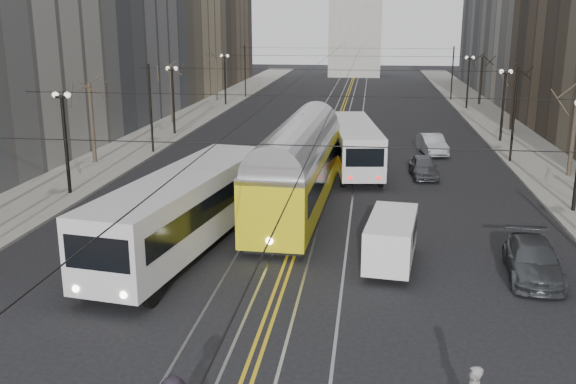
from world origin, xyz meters
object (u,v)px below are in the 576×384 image
(transit_bus, at_px, (185,213))
(sedan_parked, at_px, (533,260))
(cargo_van, at_px, (391,242))
(rear_bus, at_px, (354,147))
(sedan_silver, at_px, (432,144))
(streetcar, at_px, (298,175))
(sedan_grey, at_px, (424,167))

(transit_bus, bearing_deg, sedan_parked, 3.96)
(transit_bus, xyz_separation_m, cargo_van, (8.74, -0.70, -0.67))
(rear_bus, relative_size, cargo_van, 2.55)
(cargo_van, relative_size, sedan_silver, 1.05)
(rear_bus, height_order, cargo_van, rear_bus)
(streetcar, bearing_deg, sedan_parked, -36.48)
(transit_bus, height_order, sedan_grey, transit_bus)
(streetcar, relative_size, rear_bus, 1.32)
(rear_bus, bearing_deg, transit_bus, -119.63)
(sedan_silver, bearing_deg, rear_bus, -142.41)
(rear_bus, xyz_separation_m, sedan_parked, (7.42, -17.72, -0.84))
(streetcar, xyz_separation_m, rear_bus, (2.64, 9.67, -0.29))
(cargo_van, distance_m, sedan_grey, 15.85)
(transit_bus, distance_m, streetcar, 8.01)
(transit_bus, relative_size, sedan_parked, 2.81)
(sedan_grey, relative_size, sedan_silver, 0.90)
(transit_bus, xyz_separation_m, sedan_grey, (11.18, 14.95, -1.01))
(streetcar, height_order, rear_bus, streetcar)
(streetcar, height_order, sedan_silver, streetcar)
(streetcar, distance_m, cargo_van, 8.92)
(streetcar, bearing_deg, sedan_silver, 64.20)
(streetcar, relative_size, cargo_van, 3.36)
(rear_bus, xyz_separation_m, cargo_van, (2.00, -17.24, -0.52))
(rear_bus, distance_m, sedan_parked, 19.23)
(rear_bus, height_order, sedan_silver, rear_bus)
(transit_bus, bearing_deg, sedan_silver, 69.84)
(streetcar, bearing_deg, cargo_van, -56.34)
(transit_bus, relative_size, cargo_van, 2.92)
(transit_bus, relative_size, rear_bus, 1.15)
(rear_bus, bearing_deg, sedan_silver, 38.88)
(rear_bus, xyz_separation_m, sedan_silver, (5.61, 5.88, -0.81))
(transit_bus, bearing_deg, cargo_van, 4.11)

